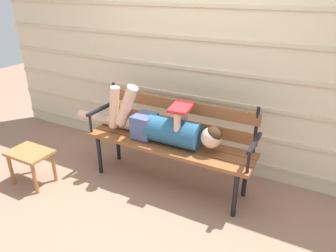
{
  "coord_description": "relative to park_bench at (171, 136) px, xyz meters",
  "views": [
    {
      "loc": [
        1.26,
        -2.24,
        1.89
      ],
      "look_at": [
        0.0,
        0.13,
        0.66
      ],
      "focal_mm": 32.95,
      "sensor_mm": 36.0,
      "label": 1
    }
  ],
  "objects": [
    {
      "name": "house_siding",
      "position": [
        0.0,
        0.53,
        0.57
      ],
      "size": [
        5.37,
        0.08,
        2.18
      ],
      "color": "beige",
      "rests_on": "ground"
    },
    {
      "name": "reclining_person",
      "position": [
        -0.08,
        -0.07,
        0.11
      ],
      "size": [
        1.72,
        0.26,
        0.55
      ],
      "color": "#23567A"
    },
    {
      "name": "ground_plane",
      "position": [
        0.0,
        -0.2,
        -0.53
      ],
      "size": [
        12.0,
        12.0,
        0.0
      ],
      "primitive_type": "plane",
      "color": "#936B56"
    },
    {
      "name": "footstool",
      "position": [
        -1.25,
        -0.7,
        -0.23
      ],
      "size": [
        0.44,
        0.31,
        0.37
      ],
      "color": "#9E6638",
      "rests_on": "ground"
    },
    {
      "name": "park_bench",
      "position": [
        0.0,
        0.0,
        0.0
      ],
      "size": [
        1.71,
        0.44,
        0.92
      ],
      "color": "brown",
      "rests_on": "ground"
    }
  ]
}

